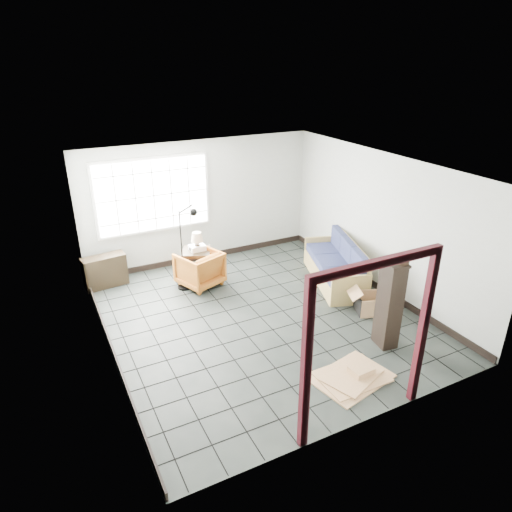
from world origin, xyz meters
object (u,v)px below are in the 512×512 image
futon_sofa (338,267)px  side_table (196,255)px  tall_shelf (389,304)px  armchair (199,267)px

futon_sofa → side_table: size_ratio=2.88×
tall_shelf → armchair: bearing=129.3°
side_table → tall_shelf: bearing=-62.8°
side_table → tall_shelf: tall_shelf is taller
futon_sofa → side_table: futon_sofa is taller
armchair → side_table: size_ratio=1.05×
futon_sofa → tall_shelf: (-0.61, -2.09, 0.41)m
armchair → side_table: (0.06, 0.32, 0.11)m
armchair → tall_shelf: (1.87, -3.19, 0.34)m
futon_sofa → armchair: bearing=174.5°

